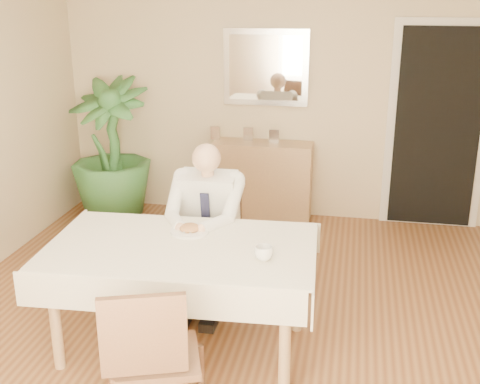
% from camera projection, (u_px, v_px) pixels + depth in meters
% --- Properties ---
extents(room, '(5.00, 5.02, 2.60)m').
position_uv_depth(room, '(229.00, 157.00, 3.77)').
color(room, brown).
rests_on(room, ground).
extents(window, '(1.34, 0.04, 1.44)m').
position_uv_depth(window, '(12.00, 367.00, 1.43)').
color(window, beige).
rests_on(window, room).
extents(doorway, '(0.96, 0.07, 2.10)m').
position_uv_depth(doorway, '(437.00, 129.00, 5.88)').
color(doorway, beige).
rests_on(doorway, ground).
extents(mirror, '(0.86, 0.04, 0.76)m').
position_uv_depth(mirror, '(266.00, 68.00, 6.01)').
color(mirror, silver).
rests_on(mirror, room).
extents(dining_table, '(1.77, 1.11, 0.75)m').
position_uv_depth(dining_table, '(182.00, 257.00, 3.85)').
color(dining_table, '#A07F4E').
rests_on(dining_table, ground).
extents(chair_far, '(0.45, 0.45, 0.86)m').
position_uv_depth(chair_far, '(214.00, 232.00, 4.73)').
color(chair_far, '#422B1B').
rests_on(chair_far, ground).
extents(chair_near, '(0.55, 0.56, 0.91)m').
position_uv_depth(chair_near, '(153.00, 354.00, 3.10)').
color(chair_near, '#422B1B').
rests_on(chair_near, ground).
extents(seated_man, '(0.48, 0.72, 1.24)m').
position_uv_depth(seated_man, '(204.00, 221.00, 4.40)').
color(seated_man, silver).
rests_on(seated_man, ground).
extents(plate, '(0.26, 0.26, 0.02)m').
position_uv_depth(plate, '(190.00, 231.00, 4.03)').
color(plate, white).
rests_on(plate, dining_table).
extents(food, '(0.14, 0.14, 0.06)m').
position_uv_depth(food, '(190.00, 228.00, 4.02)').
color(food, brown).
rests_on(food, dining_table).
extents(knife, '(0.01, 0.13, 0.01)m').
position_uv_depth(knife, '(193.00, 232.00, 3.96)').
color(knife, silver).
rests_on(knife, dining_table).
extents(fork, '(0.01, 0.13, 0.01)m').
position_uv_depth(fork, '(182.00, 232.00, 3.97)').
color(fork, silver).
rests_on(fork, dining_table).
extents(coffee_mug, '(0.14, 0.14, 0.09)m').
position_uv_depth(coffee_mug, '(264.00, 253.00, 3.60)').
color(coffee_mug, white).
rests_on(coffee_mug, dining_table).
extents(sideboard, '(1.02, 0.35, 0.81)m').
position_uv_depth(sideboard, '(262.00, 181.00, 6.24)').
color(sideboard, '#A07F4E').
rests_on(sideboard, ground).
extents(photo_frame_left, '(0.10, 0.02, 0.14)m').
position_uv_depth(photo_frame_left, '(215.00, 133.00, 6.22)').
color(photo_frame_left, silver).
rests_on(photo_frame_left, sideboard).
extents(photo_frame_center, '(0.10, 0.02, 0.14)m').
position_uv_depth(photo_frame_center, '(248.00, 134.00, 6.17)').
color(photo_frame_center, silver).
rests_on(photo_frame_center, sideboard).
extents(photo_frame_right, '(0.10, 0.02, 0.14)m').
position_uv_depth(photo_frame_right, '(274.00, 136.00, 6.07)').
color(photo_frame_right, silver).
rests_on(photo_frame_right, sideboard).
extents(potted_palm, '(0.92, 0.92, 1.46)m').
position_uv_depth(potted_palm, '(111.00, 149.00, 6.19)').
color(potted_palm, '#2B5C29').
rests_on(potted_palm, ground).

